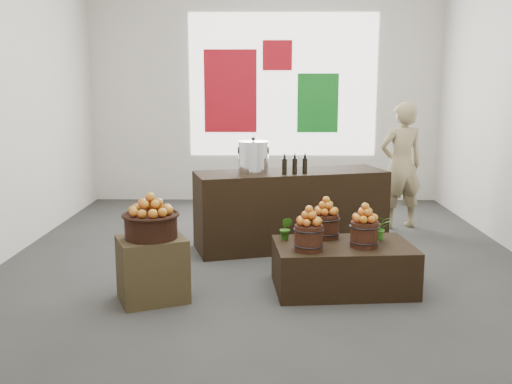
{
  "coord_description": "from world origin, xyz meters",
  "views": [
    {
      "loc": [
        -0.02,
        -6.43,
        1.98
      ],
      "look_at": [
        -0.11,
        -0.4,
        0.86
      ],
      "focal_mm": 40.0,
      "sensor_mm": 36.0,
      "label": 1
    }
  ],
  "objects_px": {
    "wicker_basket": "(151,226)",
    "display_table": "(343,267)",
    "stock_pot_left": "(253,158)",
    "shopper": "(401,166)",
    "crate": "(153,269)",
    "counter": "(291,209)"
  },
  "relations": [
    {
      "from": "counter",
      "to": "stock_pot_left",
      "type": "relative_size",
      "value": 6.47
    },
    {
      "from": "stock_pot_left",
      "to": "crate",
      "type": "bearing_deg",
      "value": -118.03
    },
    {
      "from": "shopper",
      "to": "crate",
      "type": "bearing_deg",
      "value": 30.13
    },
    {
      "from": "stock_pot_left",
      "to": "shopper",
      "type": "xyz_separation_m",
      "value": [
        2.05,
        1.14,
        -0.25
      ]
    },
    {
      "from": "wicker_basket",
      "to": "display_table",
      "type": "relative_size",
      "value": 0.36
    },
    {
      "from": "crate",
      "to": "shopper",
      "type": "height_order",
      "value": "shopper"
    },
    {
      "from": "crate",
      "to": "display_table",
      "type": "xyz_separation_m",
      "value": [
        1.82,
        0.31,
        -0.07
      ]
    },
    {
      "from": "display_table",
      "to": "stock_pot_left",
      "type": "bearing_deg",
      "value": 117.95
    },
    {
      "from": "display_table",
      "to": "counter",
      "type": "relative_size",
      "value": 0.57
    },
    {
      "from": "crate",
      "to": "counter",
      "type": "relative_size",
      "value": 0.26
    },
    {
      "from": "crate",
      "to": "counter",
      "type": "height_order",
      "value": "counter"
    },
    {
      "from": "wicker_basket",
      "to": "counter",
      "type": "relative_size",
      "value": 0.21
    },
    {
      "from": "wicker_basket",
      "to": "counter",
      "type": "xyz_separation_m",
      "value": [
        1.37,
        1.84,
        -0.23
      ]
    },
    {
      "from": "counter",
      "to": "stock_pot_left",
      "type": "bearing_deg",
      "value": -180.0
    },
    {
      "from": "counter",
      "to": "shopper",
      "type": "relative_size",
      "value": 1.31
    },
    {
      "from": "stock_pot_left",
      "to": "shopper",
      "type": "bearing_deg",
      "value": 29.1
    },
    {
      "from": "wicker_basket",
      "to": "stock_pot_left",
      "type": "distance_m",
      "value": 1.99
    },
    {
      "from": "display_table",
      "to": "shopper",
      "type": "relative_size",
      "value": 0.75
    },
    {
      "from": "wicker_basket",
      "to": "shopper",
      "type": "bearing_deg",
      "value": 43.96
    },
    {
      "from": "display_table",
      "to": "shopper",
      "type": "height_order",
      "value": "shopper"
    },
    {
      "from": "wicker_basket",
      "to": "stock_pot_left",
      "type": "xyz_separation_m",
      "value": [
        0.91,
        1.71,
        0.42
      ]
    },
    {
      "from": "display_table",
      "to": "stock_pot_left",
      "type": "distance_m",
      "value": 1.9
    }
  ]
}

